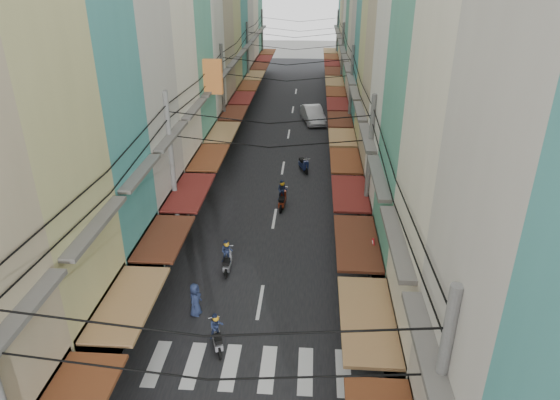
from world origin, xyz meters
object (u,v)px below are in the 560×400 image
at_px(bicycle, 388,290).
at_px(market_umbrella, 438,286).
at_px(white_car, 313,122).
at_px(traffic_sign, 372,256).

bearing_deg(bicycle, market_umbrella, -130.11).
bearing_deg(white_car, bicycle, -94.35).
bearing_deg(traffic_sign, white_car, 95.64).
distance_m(white_car, traffic_sign, 27.57).
bearing_deg(market_umbrella, traffic_sign, 144.82).
height_order(white_car, traffic_sign, traffic_sign).
xyz_separation_m(bicycle, traffic_sign, (-0.99, -0.95, 2.37)).
xyz_separation_m(white_car, bicycle, (3.70, -26.38, 0.00)).
distance_m(bicycle, traffic_sign, 2.74).
distance_m(white_car, market_umbrella, 29.57).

